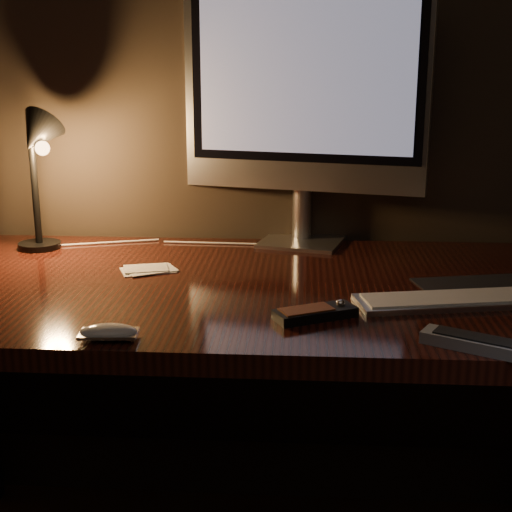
# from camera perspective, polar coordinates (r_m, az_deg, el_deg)

# --- Properties ---
(desk) EXTENTS (1.60, 0.75, 0.75)m
(desk) POSITION_cam_1_polar(r_m,az_deg,el_deg) (1.55, -0.59, -5.89)
(desk) COLOR #34120B
(desk) RESTS_ON ground
(monitor) EXTENTS (0.58, 0.21, 0.61)m
(monitor) POSITION_cam_1_polar(r_m,az_deg,el_deg) (1.71, 3.85, 12.88)
(monitor) COLOR silver
(monitor) RESTS_ON desk
(keyboard) EXTENTS (0.38, 0.17, 0.01)m
(keyboard) POSITION_cam_1_polar(r_m,az_deg,el_deg) (1.37, 15.71, -3.38)
(keyboard) COLOR silver
(keyboard) RESTS_ON desk
(mousepad) EXTENTS (0.29, 0.25, 0.00)m
(mousepad) POSITION_cam_1_polar(r_m,az_deg,el_deg) (1.46, 18.15, -2.64)
(mousepad) COLOR black
(mousepad) RESTS_ON desk
(mouse) EXTENTS (0.10, 0.06, 0.02)m
(mouse) POSITION_cam_1_polar(r_m,az_deg,el_deg) (1.17, -11.70, -6.15)
(mouse) COLOR white
(mouse) RESTS_ON desk
(media_remote) EXTENTS (0.15, 0.11, 0.03)m
(media_remote) POSITION_cam_1_polar(r_m,az_deg,el_deg) (1.24, 4.76, -4.54)
(media_remote) COLOR black
(media_remote) RESTS_ON desk
(tv_remote) EXTENTS (0.19, 0.13, 0.02)m
(tv_remote) POSITION_cam_1_polar(r_m,az_deg,el_deg) (1.15, 17.70, -6.73)
(tv_remote) COLOR gray
(tv_remote) RESTS_ON desk
(papers) EXTENTS (0.13, 0.11, 0.01)m
(papers) POSITION_cam_1_polar(r_m,az_deg,el_deg) (1.54, -8.62, -1.07)
(papers) COLOR white
(papers) RESTS_ON desk
(desk_lamp) EXTENTS (0.15, 0.17, 0.34)m
(desk_lamp) POSITION_cam_1_polar(r_m,az_deg,el_deg) (1.72, -17.12, 7.73)
(desk_lamp) COLOR black
(desk_lamp) RESTS_ON desk
(cable) EXTENTS (0.57, 0.06, 0.00)m
(cable) POSITION_cam_1_polar(r_m,az_deg,el_deg) (1.76, -7.85, 0.94)
(cable) COLOR white
(cable) RESTS_ON desk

